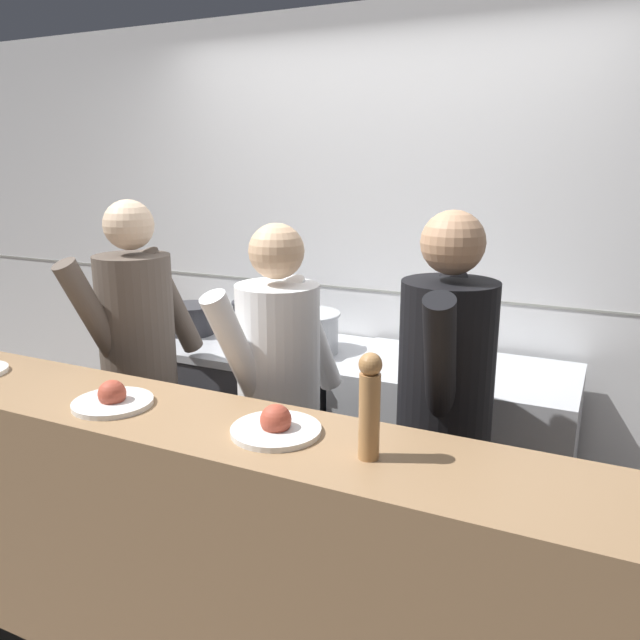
% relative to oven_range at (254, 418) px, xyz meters
% --- Properties ---
extents(ground_plane, '(14.00, 14.00, 0.00)m').
position_rel_oven_range_xyz_m(ground_plane, '(0.58, -0.99, -0.44)').
color(ground_plane, '#6B6056').
extents(wall_back_tiled, '(8.00, 0.06, 2.60)m').
position_rel_oven_range_xyz_m(wall_back_tiled, '(0.58, 0.40, 0.86)').
color(wall_back_tiled, white).
rests_on(wall_back_tiled, ground_plane).
extents(oven_range, '(1.15, 0.71, 0.88)m').
position_rel_oven_range_xyz_m(oven_range, '(0.00, 0.00, 0.00)').
color(oven_range, '#38383D').
rests_on(oven_range, ground_plane).
extents(prep_counter, '(1.07, 0.65, 0.90)m').
position_rel_oven_range_xyz_m(prep_counter, '(1.13, -0.00, 0.00)').
color(prep_counter, '#B7BABF').
rests_on(prep_counter, ground_plane).
extents(pass_counter, '(2.91, 0.45, 1.03)m').
position_rel_oven_range_xyz_m(pass_counter, '(0.55, -1.24, 0.07)').
color(pass_counter, '#93704C').
rests_on(pass_counter, ground_plane).
extents(stock_pot, '(0.27, 0.27, 0.17)m').
position_rel_oven_range_xyz_m(stock_pot, '(-0.40, 0.01, 0.53)').
color(stock_pot, '#2D2D33').
rests_on(stock_pot, oven_range).
extents(sauce_pot, '(0.25, 0.25, 0.23)m').
position_rel_oven_range_xyz_m(sauce_pot, '(0.03, -0.00, 0.56)').
color(sauce_pot, '#2D2D33').
rests_on(sauce_pot, oven_range).
extents(braising_pot, '(0.34, 0.34, 0.21)m').
position_rel_oven_range_xyz_m(braising_pot, '(0.34, -0.02, 0.55)').
color(braising_pot, '#B7BABF').
rests_on(braising_pot, oven_range).
extents(plated_dish_appetiser, '(0.27, 0.27, 0.09)m').
position_rel_oven_range_xyz_m(plated_dish_appetiser, '(0.23, -1.27, 0.61)').
color(plated_dish_appetiser, white).
rests_on(plated_dish_appetiser, pass_counter).
extents(plated_dish_dessert, '(0.28, 0.28, 0.10)m').
position_rel_oven_range_xyz_m(plated_dish_dessert, '(0.84, -1.23, 0.61)').
color(plated_dish_dessert, white).
rests_on(plated_dish_dessert, pass_counter).
extents(pepper_mill, '(0.07, 0.07, 0.31)m').
position_rel_oven_range_xyz_m(pepper_mill, '(1.16, -1.26, 0.75)').
color(pepper_mill, '#AD7A47').
rests_on(pepper_mill, pass_counter).
extents(chef_head_cook, '(0.42, 0.73, 1.67)m').
position_rel_oven_range_xyz_m(chef_head_cook, '(-0.22, -0.64, 0.49)').
color(chef_head_cook, black).
rests_on(chef_head_cook, ground_plane).
extents(chef_sous, '(0.41, 0.70, 1.61)m').
position_rel_oven_range_xyz_m(chef_sous, '(0.57, -0.72, 0.45)').
color(chef_sous, black).
rests_on(chef_sous, ground_plane).
extents(chef_line, '(0.38, 0.74, 1.68)m').
position_rel_oven_range_xyz_m(chef_line, '(1.22, -0.66, 0.49)').
color(chef_line, black).
rests_on(chef_line, ground_plane).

